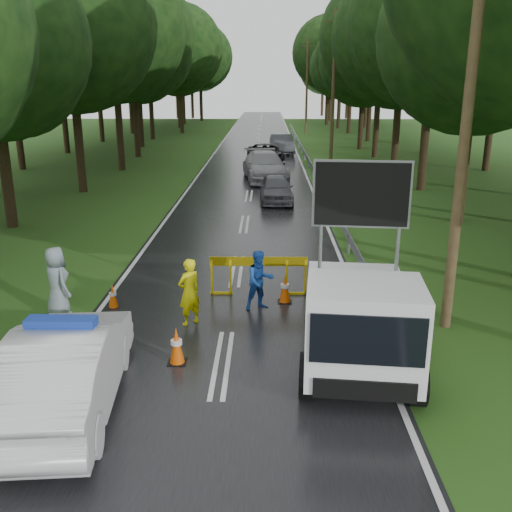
{
  "coord_description": "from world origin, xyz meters",
  "views": [
    {
      "loc": [
        0.91,
        -10.64,
        5.62
      ],
      "look_at": [
        0.64,
        3.41,
        1.3
      ],
      "focal_mm": 40.0,
      "sensor_mm": 36.0,
      "label": 1
    }
  ],
  "objects_px": {
    "queue_car_third": "(265,154)",
    "queue_car_fourth": "(282,144)",
    "officer": "(189,292)",
    "queue_car_first": "(276,188)",
    "queue_car_second": "(265,166)",
    "civilian": "(260,280)",
    "police_sedan": "(66,368)",
    "barrier": "(259,266)",
    "work_truck": "(359,316)"
  },
  "relations": [
    {
      "from": "civilian",
      "to": "queue_car_first",
      "type": "bearing_deg",
      "value": 64.75
    },
    {
      "from": "officer",
      "to": "queue_car_second",
      "type": "relative_size",
      "value": 0.29
    },
    {
      "from": "police_sedan",
      "to": "officer",
      "type": "relative_size",
      "value": 3.0
    },
    {
      "from": "work_truck",
      "to": "civilian",
      "type": "relative_size",
      "value": 3.35
    },
    {
      "from": "work_truck",
      "to": "officer",
      "type": "bearing_deg",
      "value": 157.91
    },
    {
      "from": "officer",
      "to": "queue_car_first",
      "type": "relative_size",
      "value": 0.43
    },
    {
      "from": "officer",
      "to": "queue_car_first",
      "type": "height_order",
      "value": "officer"
    },
    {
      "from": "queue_car_second",
      "to": "work_truck",
      "type": "bearing_deg",
      "value": -92.8
    },
    {
      "from": "barrier",
      "to": "queue_car_third",
      "type": "height_order",
      "value": "queue_car_third"
    },
    {
      "from": "queue_car_third",
      "to": "queue_car_fourth",
      "type": "relative_size",
      "value": 1.1
    },
    {
      "from": "queue_car_first",
      "to": "queue_car_third",
      "type": "bearing_deg",
      "value": 90.83
    },
    {
      "from": "officer",
      "to": "queue_car_first",
      "type": "distance_m",
      "value": 14.77
    },
    {
      "from": "police_sedan",
      "to": "queue_car_third",
      "type": "distance_m",
      "value": 31.46
    },
    {
      "from": "police_sedan",
      "to": "queue_car_second",
      "type": "xyz_separation_m",
      "value": [
        3.4,
        24.67,
        0.02
      ]
    },
    {
      "from": "police_sedan",
      "to": "queue_car_second",
      "type": "height_order",
      "value": "police_sedan"
    },
    {
      "from": "civilian",
      "to": "queue_car_third",
      "type": "distance_m",
      "value": 26.57
    },
    {
      "from": "queue_car_fourth",
      "to": "barrier",
      "type": "bearing_deg",
      "value": -97.85
    },
    {
      "from": "work_truck",
      "to": "barrier",
      "type": "height_order",
      "value": "work_truck"
    },
    {
      "from": "work_truck",
      "to": "police_sedan",
      "type": "bearing_deg",
      "value": -156.32
    },
    {
      "from": "queue_car_second",
      "to": "civilian",
      "type": "bearing_deg",
      "value": -97.94
    },
    {
      "from": "barrier",
      "to": "officer",
      "type": "relative_size",
      "value": 1.6
    },
    {
      "from": "civilian",
      "to": "queue_car_second",
      "type": "relative_size",
      "value": 0.27
    },
    {
      "from": "police_sedan",
      "to": "officer",
      "type": "xyz_separation_m",
      "value": [
        1.68,
        3.71,
        0.03
      ]
    },
    {
      "from": "work_truck",
      "to": "queue_car_first",
      "type": "xyz_separation_m",
      "value": [
        -1.44,
        16.54,
        -0.42
      ]
    },
    {
      "from": "police_sedan",
      "to": "work_truck",
      "type": "xyz_separation_m",
      "value": [
        5.4,
        1.76,
        0.29
      ]
    },
    {
      "from": "queue_car_first",
      "to": "queue_car_fourth",
      "type": "xyz_separation_m",
      "value": [
        0.75,
        19.25,
        0.09
      ]
    },
    {
      "from": "work_truck",
      "to": "civilian",
      "type": "xyz_separation_m",
      "value": [
        -2.05,
        2.95,
        -0.31
      ]
    },
    {
      "from": "queue_car_first",
      "to": "queue_car_third",
      "type": "xyz_separation_m",
      "value": [
        -0.56,
        12.97,
        0.04
      ]
    },
    {
      "from": "police_sedan",
      "to": "queue_car_second",
      "type": "distance_m",
      "value": 24.91
    },
    {
      "from": "civilian",
      "to": "police_sedan",
      "type": "bearing_deg",
      "value": -148.07
    },
    {
      "from": "queue_car_first",
      "to": "queue_car_second",
      "type": "relative_size",
      "value": 0.68
    },
    {
      "from": "queue_car_first",
      "to": "barrier",
      "type": "bearing_deg",
      "value": -94.63
    },
    {
      "from": "work_truck",
      "to": "barrier",
      "type": "xyz_separation_m",
      "value": [
        -2.1,
        3.95,
        -0.26
      ]
    },
    {
      "from": "civilian",
      "to": "queue_car_fourth",
      "type": "height_order",
      "value": "civilian"
    },
    {
      "from": "queue_car_third",
      "to": "queue_car_fourth",
      "type": "distance_m",
      "value": 6.41
    },
    {
      "from": "police_sedan",
      "to": "queue_car_first",
      "type": "height_order",
      "value": "police_sedan"
    },
    {
      "from": "barrier",
      "to": "queue_car_fourth",
      "type": "relative_size",
      "value": 0.58
    },
    {
      "from": "barrier",
      "to": "officer",
      "type": "distance_m",
      "value": 2.57
    },
    {
      "from": "queue_car_third",
      "to": "officer",
      "type": "bearing_deg",
      "value": -99.04
    },
    {
      "from": "barrier",
      "to": "civilian",
      "type": "relative_size",
      "value": 1.7
    },
    {
      "from": "officer",
      "to": "barrier",
      "type": "bearing_deg",
      "value": -172.51
    },
    {
      "from": "queue_car_first",
      "to": "police_sedan",
      "type": "bearing_deg",
      "value": -103.85
    },
    {
      "from": "queue_car_second",
      "to": "queue_car_third",
      "type": "xyz_separation_m",
      "value": [
        0.0,
        6.61,
        -0.12
      ]
    },
    {
      "from": "queue_car_first",
      "to": "queue_car_third",
      "type": "distance_m",
      "value": 12.99
    },
    {
      "from": "queue_car_first",
      "to": "work_truck",
      "type": "bearing_deg",
      "value": -86.67
    },
    {
      "from": "work_truck",
      "to": "barrier",
      "type": "bearing_deg",
      "value": 123.55
    },
    {
      "from": "queue_car_first",
      "to": "queue_car_fourth",
      "type": "distance_m",
      "value": 19.26
    },
    {
      "from": "civilian",
      "to": "queue_car_third",
      "type": "height_order",
      "value": "civilian"
    },
    {
      "from": "barrier",
      "to": "queue_car_first",
      "type": "relative_size",
      "value": 0.68
    },
    {
      "from": "work_truck",
      "to": "queue_car_third",
      "type": "bearing_deg",
      "value": 99.46
    }
  ]
}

